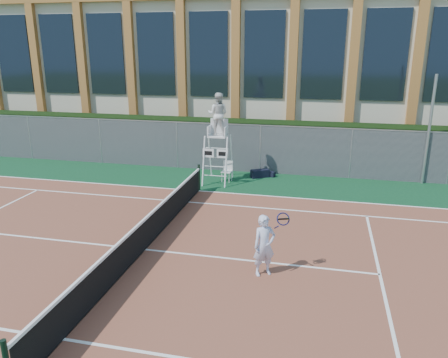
% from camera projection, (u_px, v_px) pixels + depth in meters
% --- Properties ---
extents(ground, '(120.00, 120.00, 0.00)m').
position_uv_depth(ground, '(145.00, 250.00, 12.48)').
color(ground, '#233814').
extents(apron, '(36.00, 20.00, 0.01)m').
position_uv_depth(apron, '(158.00, 236.00, 13.41)').
color(apron, '#0C361E').
rests_on(apron, ground).
extents(tennis_court, '(23.77, 10.97, 0.02)m').
position_uv_depth(tennis_court, '(145.00, 250.00, 12.48)').
color(tennis_court, brown).
rests_on(tennis_court, apron).
extents(tennis_net, '(0.10, 11.30, 1.10)m').
position_uv_depth(tennis_net, '(144.00, 233.00, 12.33)').
color(tennis_net, black).
rests_on(tennis_net, ground).
extents(fence, '(40.00, 0.06, 2.20)m').
position_uv_depth(fence, '(218.00, 147.00, 20.38)').
color(fence, '#595E60').
rests_on(fence, ground).
extents(hedge, '(40.00, 1.40, 2.20)m').
position_uv_depth(hedge, '(224.00, 142.00, 21.50)').
color(hedge, black).
rests_on(hedge, ground).
extents(building, '(45.00, 10.60, 8.22)m').
position_uv_depth(building, '(251.00, 71.00, 28.03)').
color(building, beige).
rests_on(building, ground).
extents(steel_pole, '(0.12, 0.12, 4.57)m').
position_uv_depth(steel_pole, '(429.00, 131.00, 18.00)').
color(steel_pole, '#9EA0A5').
rests_on(steel_pole, ground).
extents(umpire_chair, '(1.08, 1.65, 3.85)m').
position_uv_depth(umpire_chair, '(218.00, 117.00, 18.16)').
color(umpire_chair, white).
rests_on(umpire_chair, ground).
extents(plastic_chair, '(0.46, 0.46, 0.88)m').
position_uv_depth(plastic_chair, '(227.00, 169.00, 18.88)').
color(plastic_chair, silver).
rests_on(plastic_chair, apron).
extents(sports_bag_near, '(0.87, 0.70, 0.35)m').
position_uv_depth(sports_bag_near, '(260.00, 173.00, 19.46)').
color(sports_bag_near, black).
rests_on(sports_bag_near, apron).
extents(sports_bag_far, '(0.60, 0.41, 0.22)m').
position_uv_depth(sports_bag_far, '(269.00, 174.00, 19.64)').
color(sports_bag_far, black).
rests_on(sports_bag_far, apron).
extents(tennis_player, '(0.96, 0.74, 1.61)m').
position_uv_depth(tennis_player, '(264.00, 245.00, 10.89)').
color(tennis_player, silver).
rests_on(tennis_player, tennis_court).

